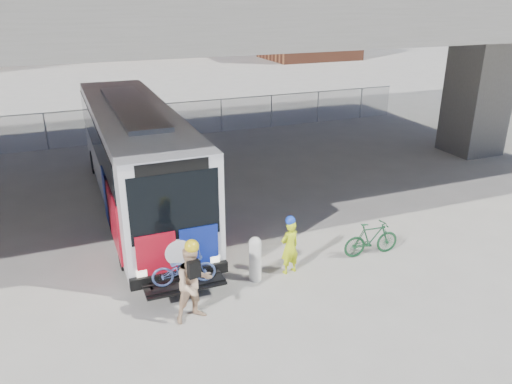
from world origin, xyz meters
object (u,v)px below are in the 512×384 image
bus (135,149)px  bollard (255,257)px  cyclist_tan (194,283)px  cyclist_hivis (290,246)px  bike_parked (371,239)px

bus → bollard: (1.99, -6.34, -1.43)m
bus → cyclist_tan: bearing=-89.8°
cyclist_hivis → cyclist_tan: bearing=9.1°
bus → cyclist_hivis: size_ratio=7.57×
bus → cyclist_tan: size_ratio=6.20×
bus → bollard: bearing=-72.6°
cyclist_tan → bike_parked: (5.62, 1.08, -0.46)m
cyclist_hivis → bike_parked: size_ratio=0.98×
cyclist_hivis → cyclist_tan: cyclist_tan is taller
bus → bike_parked: (5.64, -6.34, -1.59)m
cyclist_hivis → cyclist_tan: (-2.97, -1.08, 0.16)m
cyclist_hivis → bollard: bearing=-10.9°
cyclist_hivis → bike_parked: 2.66m
cyclist_tan → bus: bearing=80.0°
bus → cyclist_hivis: (3.00, -6.34, -1.29)m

